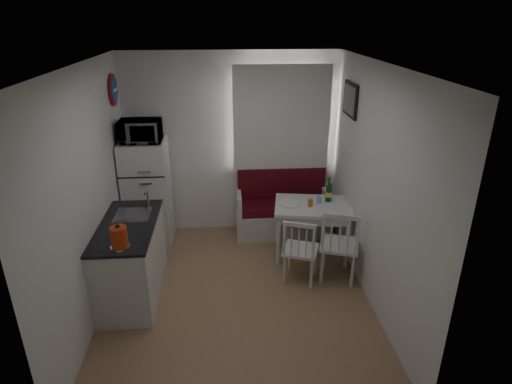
% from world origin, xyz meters
% --- Properties ---
extents(floor, '(3.00, 3.50, 0.02)m').
position_xyz_m(floor, '(0.00, 0.00, 0.00)').
color(floor, '#9F7654').
rests_on(floor, ground).
extents(ceiling, '(3.00, 3.50, 0.02)m').
position_xyz_m(ceiling, '(0.00, 0.00, 2.60)').
color(ceiling, white).
rests_on(ceiling, wall_back).
extents(wall_back, '(3.00, 0.02, 2.60)m').
position_xyz_m(wall_back, '(0.00, 1.75, 1.30)').
color(wall_back, white).
rests_on(wall_back, floor).
extents(wall_front, '(3.00, 0.02, 2.60)m').
position_xyz_m(wall_front, '(0.00, -1.75, 1.30)').
color(wall_front, white).
rests_on(wall_front, floor).
extents(wall_left, '(0.02, 3.50, 2.60)m').
position_xyz_m(wall_left, '(-1.50, 0.00, 1.30)').
color(wall_left, white).
rests_on(wall_left, floor).
extents(wall_right, '(0.02, 3.50, 2.60)m').
position_xyz_m(wall_right, '(1.50, 0.00, 1.30)').
color(wall_right, white).
rests_on(wall_right, floor).
extents(window, '(1.22, 0.06, 1.47)m').
position_xyz_m(window, '(0.70, 1.72, 1.62)').
color(window, white).
rests_on(window, wall_back).
extents(curtain, '(1.35, 0.02, 1.50)m').
position_xyz_m(curtain, '(0.70, 1.65, 1.68)').
color(curtain, white).
rests_on(curtain, wall_back).
extents(kitchen_counter, '(0.62, 1.32, 1.16)m').
position_xyz_m(kitchen_counter, '(-1.20, 0.16, 0.46)').
color(kitchen_counter, white).
rests_on(kitchen_counter, floor).
extents(wall_sign, '(0.03, 0.40, 0.40)m').
position_xyz_m(wall_sign, '(-1.47, 1.45, 2.15)').
color(wall_sign, navy).
rests_on(wall_sign, wall_left).
extents(picture_frame, '(0.04, 0.52, 0.42)m').
position_xyz_m(picture_frame, '(1.48, 1.10, 2.05)').
color(picture_frame, black).
rests_on(picture_frame, wall_right).
extents(bench, '(1.35, 0.52, 0.97)m').
position_xyz_m(bench, '(0.72, 1.51, 0.32)').
color(bench, white).
rests_on(bench, floor).
extents(dining_table, '(1.08, 0.84, 0.74)m').
position_xyz_m(dining_table, '(1.03, 0.85, 0.66)').
color(dining_table, white).
rests_on(dining_table, floor).
extents(chair_left, '(0.51, 0.50, 0.46)m').
position_xyz_m(chair_left, '(0.78, 0.20, 0.53)').
color(chair_left, white).
rests_on(chair_left, floor).
extents(chair_right, '(0.56, 0.55, 0.51)m').
position_xyz_m(chair_right, '(1.25, 0.19, 0.59)').
color(chair_right, white).
rests_on(chair_right, floor).
extents(fridge, '(0.60, 0.60, 1.49)m').
position_xyz_m(fridge, '(-1.18, 1.40, 0.74)').
color(fridge, white).
rests_on(fridge, floor).
extents(microwave, '(0.53, 0.36, 0.29)m').
position_xyz_m(microwave, '(-1.18, 1.35, 1.64)').
color(microwave, white).
rests_on(microwave, fridge).
extents(kettle, '(0.20, 0.20, 0.26)m').
position_xyz_m(kettle, '(-1.15, -0.38, 1.03)').
color(kettle, red).
rests_on(kettle, kitchen_counter).
extents(wine_bottle, '(0.08, 0.08, 0.34)m').
position_xyz_m(wine_bottle, '(1.25, 0.95, 0.91)').
color(wine_bottle, '#14401C').
rests_on(wine_bottle, dining_table).
extents(drinking_glass_orange, '(0.06, 0.06, 0.10)m').
position_xyz_m(drinking_glass_orange, '(0.98, 0.80, 0.79)').
color(drinking_glass_orange, '#C66B21').
rests_on(drinking_glass_orange, dining_table).
extents(drinking_glass_blue, '(0.06, 0.06, 0.10)m').
position_xyz_m(drinking_glass_blue, '(1.11, 0.90, 0.79)').
color(drinking_glass_blue, '#8BB1ED').
rests_on(drinking_glass_blue, dining_table).
extents(plate, '(0.26, 0.26, 0.02)m').
position_xyz_m(plate, '(0.73, 0.87, 0.75)').
color(plate, white).
rests_on(plate, dining_table).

